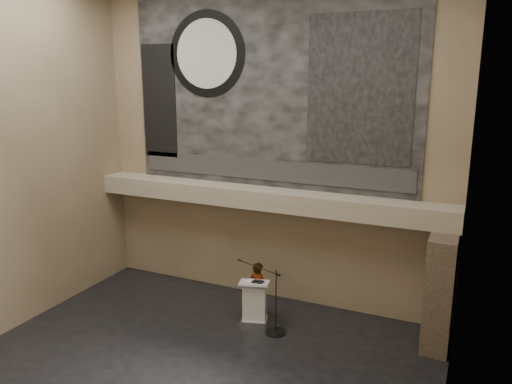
% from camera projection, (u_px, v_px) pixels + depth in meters
% --- Properties ---
extents(floor, '(10.00, 10.00, 0.00)m').
position_uv_depth(floor, '(195.00, 367.00, 10.80)').
color(floor, black).
rests_on(floor, ground).
extents(wall_back, '(10.00, 0.02, 8.50)m').
position_uv_depth(wall_back, '(268.00, 148.00, 13.36)').
color(wall_back, '#796B4D').
rests_on(wall_back, floor).
extents(wall_front, '(10.00, 0.02, 8.50)m').
position_uv_depth(wall_front, '(20.00, 231.00, 6.27)').
color(wall_front, '#796B4D').
rests_on(wall_front, floor).
extents(wall_left, '(0.02, 8.00, 8.50)m').
position_uv_depth(wall_left, '(9.00, 157.00, 11.83)').
color(wall_left, '#796B4D').
rests_on(wall_left, floor).
extents(wall_right, '(0.02, 8.00, 8.50)m').
position_uv_depth(wall_right, '(462.00, 200.00, 7.80)').
color(wall_right, '#796B4D').
rests_on(wall_right, floor).
extents(soffit, '(10.00, 0.80, 0.50)m').
position_uv_depth(soffit, '(262.00, 198.00, 13.31)').
color(soffit, tan).
rests_on(soffit, wall_back).
extents(sprinkler_left, '(0.04, 0.04, 0.06)m').
position_uv_depth(sprinkler_left, '(209.00, 202.00, 13.97)').
color(sprinkler_left, '#B2893D').
rests_on(sprinkler_left, soffit).
extents(sprinkler_right, '(0.04, 0.04, 0.06)m').
position_uv_depth(sprinkler_right, '(330.00, 217.00, 12.56)').
color(sprinkler_right, '#B2893D').
rests_on(sprinkler_right, soffit).
extents(banner, '(8.00, 0.05, 5.00)m').
position_uv_depth(banner, '(268.00, 93.00, 13.00)').
color(banner, black).
rests_on(banner, wall_back).
extents(banner_text_strip, '(7.76, 0.02, 0.55)m').
position_uv_depth(banner_text_strip, '(267.00, 170.00, 13.44)').
color(banner_text_strip, '#2B2B2B').
rests_on(banner_text_strip, banner).
extents(banner_clock_rim, '(2.30, 0.02, 2.30)m').
position_uv_depth(banner_clock_rim, '(207.00, 54.00, 13.45)').
color(banner_clock_rim, black).
rests_on(banner_clock_rim, banner).
extents(banner_clock_face, '(1.84, 0.02, 1.84)m').
position_uv_depth(banner_clock_face, '(206.00, 54.00, 13.44)').
color(banner_clock_face, silver).
rests_on(banner_clock_face, banner).
extents(banner_building_print, '(2.60, 0.02, 3.60)m').
position_uv_depth(banner_building_print, '(359.00, 90.00, 11.97)').
color(banner_building_print, black).
rests_on(banner_building_print, banner).
extents(banner_brick_print, '(1.10, 0.02, 3.20)m').
position_uv_depth(banner_brick_print, '(159.00, 101.00, 14.40)').
color(banner_brick_print, black).
rests_on(banner_brick_print, banner).
extents(stone_pier, '(0.60, 1.40, 2.70)m').
position_uv_depth(stone_pier, '(440.00, 290.00, 11.41)').
color(stone_pier, '#413328').
rests_on(stone_pier, floor).
extents(lectern, '(0.85, 0.70, 1.14)m').
position_uv_depth(lectern, '(255.00, 301.00, 12.65)').
color(lectern, silver).
rests_on(lectern, floor).
extents(binder, '(0.28, 0.23, 0.04)m').
position_uv_depth(binder, '(258.00, 282.00, 12.43)').
color(binder, black).
rests_on(binder, lectern).
extents(papers, '(0.29, 0.34, 0.00)m').
position_uv_depth(papers, '(251.00, 281.00, 12.53)').
color(papers, white).
rests_on(papers, lectern).
extents(speaker_person, '(0.61, 0.48, 1.47)m').
position_uv_depth(speaker_person, '(258.00, 289.00, 12.92)').
color(speaker_person, silver).
rests_on(speaker_person, floor).
extents(mic_stand, '(1.51, 0.73, 1.63)m').
position_uv_depth(mic_stand, '(274.00, 322.00, 12.20)').
color(mic_stand, black).
rests_on(mic_stand, floor).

